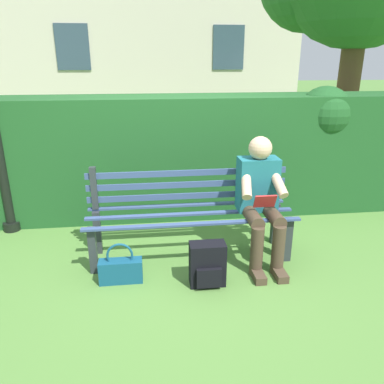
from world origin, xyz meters
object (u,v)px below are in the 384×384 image
Objects in this scene: backpack at (207,265)px; handbag at (121,269)px; park_bench at (190,210)px; person_seated at (261,197)px.

backpack is 0.77m from handbag.
park_bench is 1.67× the size of person_seated.
handbag is (0.67, 0.47, -0.35)m from park_bench.
park_bench is 0.70m from person_seated.
park_bench reaches higher than handbag.
backpack is (0.57, 0.40, -0.45)m from person_seated.
person_seated is at bearing -168.27° from handbag.
park_bench is 5.11× the size of backpack.
park_bench is at bearing -145.06° from handbag.
handbag is at bearing 34.94° from park_bench.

